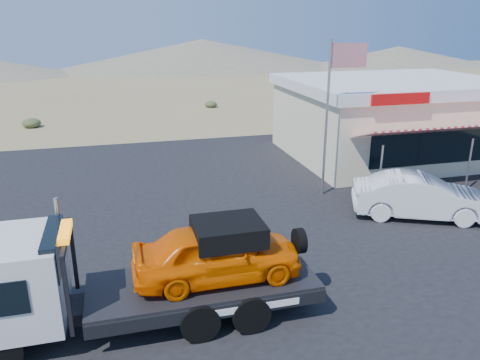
{
  "coord_description": "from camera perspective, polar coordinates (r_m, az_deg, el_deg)",
  "views": [
    {
      "loc": [
        -3.09,
        -11.69,
        6.61
      ],
      "look_at": [
        0.82,
        2.85,
        1.5
      ],
      "focal_mm": 35.0,
      "sensor_mm": 36.0,
      "label": 1
    }
  ],
  "objects": [
    {
      "name": "tow_truck",
      "position": [
        10.83,
        -12.05,
        -10.69
      ],
      "size": [
        7.57,
        2.24,
        2.53
      ],
      "color": "black",
      "rests_on": "asphalt_lot"
    },
    {
      "name": "ground",
      "position": [
        13.78,
        -0.24,
        -9.92
      ],
      "size": [
        120.0,
        120.0,
        0.0
      ],
      "primitive_type": "plane",
      "color": "#8C7750",
      "rests_on": "ground"
    },
    {
      "name": "distant_hills",
      "position": [
        67.33,
        -21.35,
        13.51
      ],
      "size": [
        126.0,
        48.0,
        4.2
      ],
      "color": "#726B59",
      "rests_on": "ground"
    },
    {
      "name": "white_sedan",
      "position": [
        17.61,
        21.14,
        -1.89
      ],
      "size": [
        4.89,
        3.39,
        1.53
      ],
      "primitive_type": "imported",
      "rotation": [
        0.0,
        0.0,
        1.14
      ],
      "color": "silver",
      "rests_on": "asphalt_lot"
    },
    {
      "name": "jerky_store",
      "position": [
        25.16,
        18.09,
        7.26
      ],
      "size": [
        10.4,
        9.97,
        3.9
      ],
      "color": "beige",
      "rests_on": "asphalt_lot"
    },
    {
      "name": "flagpole",
      "position": [
        18.29,
        11.31,
        9.45
      ],
      "size": [
        1.55,
        0.1,
        6.0
      ],
      "color": "#99999E",
      "rests_on": "asphalt_lot"
    },
    {
      "name": "asphalt_lot",
      "position": [
        16.89,
        3.73,
        -4.29
      ],
      "size": [
        32.0,
        24.0,
        0.02
      ],
      "primitive_type": "cube",
      "color": "black",
      "rests_on": "ground"
    }
  ]
}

